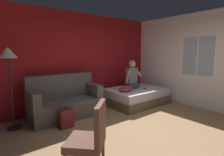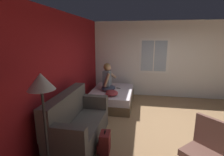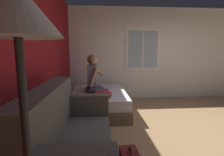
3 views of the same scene
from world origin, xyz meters
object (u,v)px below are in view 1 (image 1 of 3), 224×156
object	(u,v)px
bed	(136,96)
person_seated	(132,77)
cell_phone	(145,88)
throw_pillow	(126,89)
side_chair	(91,137)
couch	(65,101)
floor_lamp	(8,61)
backpack	(66,119)

from	to	relation	value
bed	person_seated	world-z (taller)	person_seated
cell_phone	throw_pillow	bearing A→B (deg)	-162.56
side_chair	person_seated	size ratio (longest dim) A/B	1.12
couch	side_chair	xyz separation A→B (m)	(-0.62, -2.25, 0.14)
bed	throw_pillow	size ratio (longest dim) A/B	3.82
bed	person_seated	bearing A→B (deg)	113.53
couch	cell_phone	size ratio (longest dim) A/B	11.87
side_chair	floor_lamp	world-z (taller)	floor_lamp
throw_pillow	floor_lamp	bearing A→B (deg)	171.62
couch	cell_phone	distance (m)	2.47
person_seated	floor_lamp	bearing A→B (deg)	176.45
bed	couch	size ratio (longest dim) A/B	1.07
side_chair	bed	bearing A→B (deg)	34.02
couch	cell_phone	bearing A→B (deg)	-12.09
couch	cell_phone	xyz separation A→B (m)	(2.41, -0.52, 0.09)
bed	side_chair	bearing A→B (deg)	-145.98
bed	throw_pillow	bearing A→B (deg)	-170.12
couch	side_chair	world-z (taller)	couch
person_seated	throw_pillow	distance (m)	0.58
couch	throw_pillow	world-z (taller)	couch
side_chair	backpack	size ratio (longest dim) A/B	2.14
bed	floor_lamp	xyz separation A→B (m)	(-3.34, 0.33, 1.19)
couch	person_seated	world-z (taller)	person_seated
side_chair	floor_lamp	xyz separation A→B (m)	(-0.53, 2.23, 0.90)
bed	backpack	bearing A→B (deg)	-173.12
bed	backpack	size ratio (longest dim) A/B	4.00
floor_lamp	backpack	bearing A→B (deg)	-35.10
side_chair	throw_pillow	distance (m)	2.93
couch	backpack	world-z (taller)	couch
bed	floor_lamp	size ratio (longest dim) A/B	1.08
person_seated	side_chair	bearing A→B (deg)	-143.76
couch	throw_pillow	size ratio (longest dim) A/B	3.56
bed	cell_phone	world-z (taller)	cell_phone
throw_pillow	floor_lamp	distance (m)	2.99
person_seated	floor_lamp	distance (m)	3.35
couch	floor_lamp	bearing A→B (deg)	-178.99
backpack	couch	bearing A→B (deg)	67.93
bed	couch	world-z (taller)	couch
bed	person_seated	xyz separation A→B (m)	(-0.05, 0.12, 0.60)
person_seated	backpack	bearing A→B (deg)	-170.08
person_seated	floor_lamp	size ratio (longest dim) A/B	0.51
bed	couch	distance (m)	2.22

